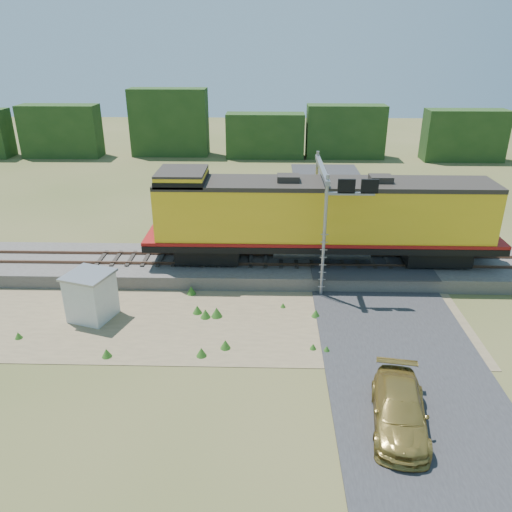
{
  "coord_description": "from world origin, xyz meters",
  "views": [
    {
      "loc": [
        1.04,
        -21.15,
        12.97
      ],
      "look_at": [
        0.39,
        3.0,
        2.4
      ],
      "focal_mm": 35.0,
      "sensor_mm": 36.0,
      "label": 1
    }
  ],
  "objects_px": {
    "locomotive": "(318,217)",
    "shed": "(91,296)",
    "car": "(400,410)",
    "signal_gantry": "(328,195)"
  },
  "relations": [
    {
      "from": "locomotive",
      "to": "car",
      "type": "distance_m",
      "value": 13.27
    },
    {
      "from": "locomotive",
      "to": "shed",
      "type": "bearing_deg",
      "value": -154.67
    },
    {
      "from": "locomotive",
      "to": "signal_gantry",
      "type": "relative_size",
      "value": 3.03
    },
    {
      "from": "shed",
      "to": "car",
      "type": "distance_m",
      "value": 15.43
    },
    {
      "from": "car",
      "to": "signal_gantry",
      "type": "bearing_deg",
      "value": 106.34
    },
    {
      "from": "locomotive",
      "to": "signal_gantry",
      "type": "height_order",
      "value": "signal_gantry"
    },
    {
      "from": "locomotive",
      "to": "car",
      "type": "bearing_deg",
      "value": -81.22
    },
    {
      "from": "locomotive",
      "to": "shed",
      "type": "xyz_separation_m",
      "value": [
        -11.6,
        -5.49,
        -2.33
      ]
    },
    {
      "from": "locomotive",
      "to": "signal_gantry",
      "type": "bearing_deg",
      "value": -56.34
    },
    {
      "from": "signal_gantry",
      "to": "locomotive",
      "type": "bearing_deg",
      "value": 123.66
    }
  ]
}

